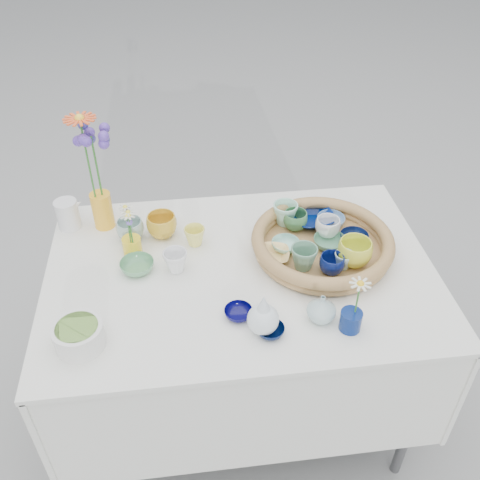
{
  "coord_description": "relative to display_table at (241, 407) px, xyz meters",
  "views": [
    {
      "loc": [
        -0.16,
        -1.29,
        1.92
      ],
      "look_at": [
        0.0,
        0.02,
        0.87
      ],
      "focal_mm": 40.0,
      "sensor_mm": 36.0,
      "label": 1
    }
  ],
  "objects": [
    {
      "name": "ground",
      "position": [
        0.0,
        0.0,
        0.0
      ],
      "size": [
        80.0,
        80.0,
        0.0
      ],
      "primitive_type": "plane",
      "color": "gray"
    },
    {
      "name": "display_table",
      "position": [
        0.0,
        0.0,
        0.0
      ],
      "size": [
        1.26,
        0.86,
        0.77
      ],
      "primitive_type": null,
      "color": "silver",
      "rests_on": "ground"
    },
    {
      "name": "wicker_tray",
      "position": [
        0.28,
        0.05,
        0.8
      ],
      "size": [
        0.47,
        0.47,
        0.08
      ],
      "primitive_type": null,
      "color": "brown",
      "rests_on": "display_table"
    },
    {
      "name": "tray_ceramic_0",
      "position": [
        0.28,
        0.2,
        0.8
      ],
      "size": [
        0.17,
        0.17,
        0.04
      ],
      "primitive_type": "imported",
      "rotation": [
        0.0,
        0.0,
        0.16
      ],
      "color": "#04195B",
      "rests_on": "wicker_tray"
    },
    {
      "name": "tray_ceramic_1",
      "position": [
        0.4,
        0.07,
        0.8
      ],
      "size": [
        0.1,
        0.1,
        0.03
      ],
      "primitive_type": "imported",
      "rotation": [
        0.0,
        0.0,
        -0.02
      ],
      "color": "#0A153B",
      "rests_on": "wicker_tray"
    },
    {
      "name": "tray_ceramic_2",
      "position": [
        0.36,
        -0.04,
        0.83
      ],
      "size": [
        0.13,
        0.13,
        0.09
      ],
      "primitive_type": "imported",
      "rotation": [
        0.0,
        0.0,
        -0.22
      ],
      "color": "yellow",
      "rests_on": "wicker_tray"
    },
    {
      "name": "tray_ceramic_3",
      "position": [
        0.31,
        0.06,
        0.8
      ],
      "size": [
        0.14,
        0.14,
        0.03
      ],
      "primitive_type": "imported",
      "rotation": [
        0.0,
        0.0,
        -0.41
      ],
      "color": "#538A6B",
      "rests_on": "wicker_tray"
    },
    {
      "name": "tray_ceramic_4",
      "position": [
        0.2,
        -0.04,
        0.82
      ],
      "size": [
        0.1,
        0.1,
        0.08
      ],
      "primitive_type": "imported",
      "rotation": [
        0.0,
        0.0,
        0.12
      ],
      "color": "slate",
      "rests_on": "wicker_tray"
    },
    {
      "name": "tray_ceramic_5",
      "position": [
        0.16,
        0.06,
        0.8
      ],
      "size": [
        0.12,
        0.12,
        0.03
      ],
      "primitive_type": "imported",
      "rotation": [
        0.0,
        0.0,
        -0.41
      ],
      "color": "#93D3C3",
      "rests_on": "wicker_tray"
    },
    {
      "name": "tray_ceramic_6",
      "position": [
        0.18,
        0.2,
        0.82
      ],
      "size": [
        0.09,
        0.09,
        0.08
      ],
      "primitive_type": "imported",
      "rotation": [
        0.0,
        0.0,
        0.02
      ],
      "color": "#A9E9CD",
      "rests_on": "wicker_tray"
    },
    {
      "name": "tray_ceramic_7",
      "position": [
        0.31,
        0.12,
        0.82
      ],
      "size": [
        0.11,
        0.11,
        0.07
      ],
      "primitive_type": "imported",
      "rotation": [
        0.0,
        0.0,
        0.39
      ],
      "color": "white",
      "rests_on": "wicker_tray"
    },
    {
      "name": "tray_ceramic_8",
      "position": [
        0.34,
        0.18,
        0.8
      ],
      "size": [
        0.12,
        0.12,
        0.03
      ],
      "primitive_type": "imported",
      "rotation": [
        0.0,
        0.0,
        0.28
      ],
      "color": "#80B2E4",
      "rests_on": "wicker_tray"
    },
    {
      "name": "tray_ceramic_9",
      "position": [
        0.28,
        -0.07,
        0.81
      ],
      "size": [
        0.11,
        0.11,
        0.06
      ],
      "primitive_type": "imported",
      "rotation": [
        0.0,
        0.0,
        -0.38
      ],
      "color": "#0A1654",
      "rests_on": "wicker_tray"
    },
    {
      "name": "tray_ceramic_10",
      "position": [
        0.11,
        0.02,
        0.8
      ],
      "size": [
        0.13,
        0.13,
        0.03
      ],
      "primitive_type": "imported",
      "rotation": [
        0.0,
        0.0,
        -0.19
      ],
      "color": "#F5C875",
      "rests_on": "wicker_tray"
    },
    {
      "name": "tray_ceramic_11",
      "position": [
        0.32,
        -0.05,
        0.81
      ],
      "size": [
        0.07,
        0.07,
        0.06
      ],
      "primitive_type": "imported",
      "rotation": [
        0.0,
        0.0,
        0.12
      ],
      "color": "#AAD5C7",
      "rests_on": "wicker_tray"
    },
    {
      "name": "tray_ceramic_12",
      "position": [
        0.21,
        0.17,
        0.82
      ],
      "size": [
        0.09,
        0.09,
        0.07
      ],
      "primitive_type": "imported",
      "rotation": [
        0.0,
        0.0,
        -0.1
      ],
      "color": "#417B49",
      "rests_on": "wicker_tray"
    },
    {
      "name": "loose_ceramic_0",
      "position": [
        -0.25,
        0.21,
        0.81
      ],
      "size": [
        0.11,
        0.11,
        0.08
      ],
      "primitive_type": "imported",
      "rotation": [
        0.0,
        0.0,
        -0.02
      ],
      "color": "gold",
      "rests_on": "display_table"
    },
    {
      "name": "loose_ceramic_1",
      "position": [
        -0.14,
        0.15,
        0.8
      ],
      "size": [
        0.09,
        0.09,
        0.07
      ],
      "primitive_type": "imported",
      "rotation": [
        0.0,
        0.0,
        0.36
      ],
      "color": "#F0E764",
      "rests_on": "display_table"
    },
    {
      "name": "loose_ceramic_2",
      "position": [
        -0.33,
        0.04,
        0.78
      ],
      "size": [
        0.12,
        0.12,
        0.03
      ],
      "primitive_type": "imported",
      "rotation": [
        0.0,
        0.0,
        -0.11
      ],
      "color": "#5A9968",
      "rests_on": "display_table"
    },
    {
      "name": "loose_ceramic_3",
      "position": [
        -0.21,
        0.02,
        0.8
      ],
      "size": [
        0.09,
        0.09,
        0.07
      ],
      "primitive_type": "imported",
      "rotation": [
        0.0,
        0.0,
        0.1
      ],
      "color": "white",
      "rests_on": "display_table"
    },
    {
      "name": "loose_ceramic_4",
      "position": [
        -0.03,
        -0.21,
        0.78
      ],
      "size": [
        0.1,
        0.1,
        0.03
      ],
      "primitive_type": "imported",
      "rotation": [
        0.0,
        0.0,
        -0.19
      ],
      "color": "#050441",
      "rests_on": "display_table"
    },
    {
      "name": "loose_ceramic_5",
      "position": [
        -0.36,
        0.21,
        0.8
      ],
      "size": [
        0.12,
        0.12,
        0.07
      ],
      "primitive_type": "imported",
      "rotation": [
        0.0,
        0.0,
        -0.34
      ],
      "color": "#95B3AA",
      "rests_on": "display_table"
    },
    {
      "name": "loose_ceramic_6",
      "position": [
        0.05,
        -0.28,
        0.78
      ],
      "size": [
        0.09,
        0.09,
        0.03
      ],
      "primitive_type": "imported",
      "rotation": [
        0.0,
        0.0,
        0.08
      ],
      "color": "#040F33",
      "rests_on": "display_table"
    },
    {
      "name": "fluted_bowl",
      "position": [
        -0.48,
        -0.26,
        0.8
      ],
      "size": [
        0.14,
        0.14,
        0.07
      ],
      "primitive_type": null,
      "rotation": [
        0.0,
        0.0,
        0.02
      ],
      "color": "silver",
      "rests_on": "display_table"
    },
    {
      "name": "bud_vase_paleblue",
      "position": [
        0.03,
        -0.27,
        0.84
      ],
      "size": [
        0.09,
        0.09,
        0.14
      ],
      "primitive_type": null,
      "rotation": [
        0.0,
        0.0,
        0.01
      ],
      "color": "silver",
      "rests_on": "display_table"
    },
    {
      "name": "bud_vase_seafoam",
      "position": [
        0.2,
        -0.25,
        0.81
      ],
      "size": [
        0.1,
        0.1,
        0.09
      ],
      "primitive_type": "imported",
      "rotation": [
        0.0,
        0.0,
        0.25
      ],
      "color": "#A2BFBD",
      "rests_on": "display_table"
    },
    {
      "name": "bud_vase_cobalt",
      "position": [
        0.28,
        -0.29,
        0.8
      ],
      "size": [
        0.08,
        0.08,
        0.06
      ],
      "primitive_type": "cylinder",
      "rotation": [
        0.0,
        0.0,
        -0.22
      ],
      "color": "navy",
      "rests_on": "display_table"
    },
    {
      "name": "single_daisy",
      "position": [
        0.29,
        -0.29,
        0.88
      ],
      "size": [
        0.07,
        0.07,
        0.13
      ],
      "primitive_type": null,
      "rotation": [
        0.0,
        0.0,
        -0.04
      ],
      "color": "silver",
      "rests_on": "bud_vase_cobalt"
    },
    {
      "name": "tall_vase_yellow",
      "position": [
        -0.45,
        0.29,
        0.83
      ],
      "size": [
        0.07,
        0.07,
        0.13
      ],
      "primitive_type": "cylinder",
      "rotation": [
        0.0,
        0.0,
        -0.01
      ],
      "color": "yellow",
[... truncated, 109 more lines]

